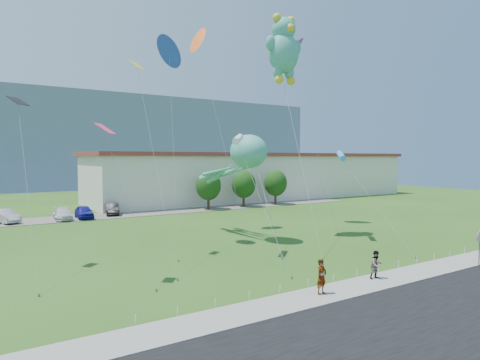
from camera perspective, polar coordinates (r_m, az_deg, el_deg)
name	(u,v)px	position (r m, az deg, el deg)	size (l,w,h in m)	color
ground	(330,275)	(28.00, 11.90, -12.26)	(160.00, 160.00, 0.00)	#294E16
road	(453,313)	(23.28, 26.49, -15.60)	(80.00, 8.00, 0.06)	black
sidewalk	(365,285)	(26.18, 16.27, -13.28)	(80.00, 2.50, 0.10)	gray
parking_strip	(138,214)	(57.83, -13.46, -4.37)	(70.00, 6.00, 0.06)	#59544C
hill_ridge	(39,141)	(140.50, -25.25, 4.78)	(160.00, 50.00, 25.00)	slate
warehouse	(259,176)	(77.63, 2.57, 0.59)	(61.00, 15.00, 8.20)	beige
stop_sign	(480,240)	(32.72, 29.31, -7.01)	(0.80, 0.07, 2.50)	slate
rope_fence	(346,276)	(27.06, 13.90, -12.27)	(26.05, 0.05, 0.50)	white
tree_near	(208,186)	(60.68, -4.24, -0.77)	(3.60, 3.60, 5.47)	#3F2B19
tree_mid	(244,184)	(63.78, 0.49, -0.58)	(3.60, 3.60, 5.47)	#3F2B19
tree_far	(275,183)	(67.27, 4.76, -0.41)	(3.60, 3.60, 5.47)	#3F2B19
pedestrian_left	(322,277)	(23.64, 10.82, -12.56)	(0.67, 0.44, 1.83)	gray
pedestrian_right	(376,265)	(27.28, 17.74, -10.71)	(0.82, 0.64, 1.68)	gray
parked_car_silver	(5,216)	(54.67, -28.87, -4.24)	(1.62, 4.65, 1.53)	#AEAEB5
parked_car_white	(63,214)	(54.70, -22.57, -4.19)	(1.89, 4.66, 1.35)	silver
parked_car_blue	(84,212)	(54.97, -20.07, -4.02)	(1.79, 4.45, 1.52)	#1A1B93
parked_car_black	(112,209)	(57.34, -16.67, -3.71)	(1.55, 4.44, 1.46)	black
octopus_kite	(241,159)	(38.12, 0.19, 2.78)	(3.21, 13.41, 9.36)	teal
teddy_bear_kite	(284,48)	(41.35, 5.86, 17.12)	(5.70, 10.41, 20.45)	teal
small_kite_orange	(199,44)	(45.01, -5.50, 17.55)	(1.80, 9.44, 19.87)	orange
small_kite_cyan	(342,156)	(39.04, 13.41, 3.08)	(1.21, 9.45, 7.96)	#3594EF
small_kite_purple	(294,54)	(49.04, 7.19, 16.33)	(1.83, 8.67, 19.88)	purple
small_kite_yellow	(142,89)	(32.23, -12.97, 11.74)	(1.29, 8.53, 14.57)	gold
small_kite_white	(238,140)	(31.83, -0.23, 5.34)	(1.02, 8.32, 9.15)	white
small_kite_blue	(169,56)	(37.41, -9.40, 16.03)	(3.08, 6.88, 16.86)	blue
small_kite_black	(20,120)	(31.13, -27.28, 7.13)	(1.29, 8.05, 11.50)	black
small_kite_pink	(110,144)	(25.79, -16.97, 4.61)	(2.42, 4.03, 9.45)	#E9335D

